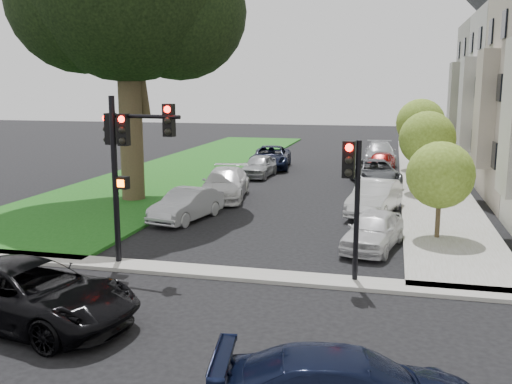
% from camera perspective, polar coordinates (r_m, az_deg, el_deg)
% --- Properties ---
extents(ground, '(140.00, 140.00, 0.00)m').
position_cam_1_polar(ground, '(15.40, -4.45, -10.68)').
color(ground, black).
rests_on(ground, ground).
extents(grass_strip, '(8.00, 44.00, 0.12)m').
position_cam_1_polar(grass_strip, '(40.36, -6.11, 2.63)').
color(grass_strip, '#164E12').
rests_on(grass_strip, ground).
extents(sidewalk_right, '(3.50, 44.00, 0.12)m').
position_cam_1_polar(sidewalk_right, '(38.10, 16.82, 1.77)').
color(sidewalk_right, gray).
rests_on(sidewalk_right, ground).
extents(sidewalk_cross, '(60.00, 1.00, 0.12)m').
position_cam_1_polar(sidewalk_cross, '(17.18, -2.37, -8.17)').
color(sidewalk_cross, gray).
rests_on(sidewalk_cross, ground).
extents(small_tree_a, '(2.43, 2.43, 3.64)m').
position_cam_1_polar(small_tree_a, '(21.53, 17.96, 1.62)').
color(small_tree_a, '#382E21').
rests_on(small_tree_a, ground).
extents(small_tree_b, '(2.89, 2.89, 4.33)m').
position_cam_1_polar(small_tree_b, '(30.81, 16.75, 5.08)').
color(small_tree_b, '#382E21').
rests_on(small_tree_b, ground).
extents(small_tree_c, '(3.18, 3.18, 4.77)m').
position_cam_1_polar(small_tree_c, '(39.44, 16.13, 6.64)').
color(small_tree_c, '#382E21').
rests_on(small_tree_c, ground).
extents(traffic_signal_main, '(2.59, 0.68, 5.29)m').
position_cam_1_polar(traffic_signal_main, '(17.82, -12.80, 4.10)').
color(traffic_signal_main, black).
rests_on(traffic_signal_main, ground).
extents(traffic_signal_secondary, '(0.53, 0.42, 4.11)m').
position_cam_1_polar(traffic_signal_secondary, '(16.09, 9.63, 0.73)').
color(traffic_signal_secondary, black).
rests_on(traffic_signal_secondary, ground).
extents(car_cross_near, '(5.75, 3.38, 1.50)m').
position_cam_1_polar(car_cross_near, '(14.65, -21.71, -9.43)').
color(car_cross_near, black).
rests_on(car_cross_near, ground).
extents(car_parked_0, '(2.34, 4.14, 1.33)m').
position_cam_1_polar(car_parked_0, '(20.17, 11.66, -3.75)').
color(car_parked_0, silver).
rests_on(car_parked_0, ground).
extents(car_parked_1, '(2.43, 4.74, 1.49)m').
position_cam_1_polar(car_parked_1, '(25.56, 11.80, -0.56)').
color(car_parked_1, silver).
rests_on(car_parked_1, ground).
extents(car_parked_2, '(3.35, 5.60, 1.46)m').
position_cam_1_polar(car_parked_2, '(33.10, 11.82, 1.90)').
color(car_parked_2, '#3F4247').
rests_on(car_parked_2, ground).
extents(car_parked_3, '(2.13, 3.97, 1.28)m').
position_cam_1_polar(car_parked_3, '(38.80, 12.36, 2.99)').
color(car_parked_3, maroon).
rests_on(car_parked_3, ground).
extents(car_parked_4, '(2.45, 5.46, 1.55)m').
position_cam_1_polar(car_parked_4, '(42.64, 12.29, 3.84)').
color(car_parked_4, '#999BA0').
rests_on(car_parked_4, ground).
extents(car_parked_5, '(2.21, 4.25, 1.33)m').
position_cam_1_polar(car_parked_5, '(24.10, -6.95, -1.28)').
color(car_parked_5, '#999BA0').
rests_on(car_parked_5, ground).
extents(car_parked_6, '(2.86, 5.46, 1.51)m').
position_cam_1_polar(car_parked_6, '(28.59, -3.13, 0.83)').
color(car_parked_6, silver).
rests_on(car_parked_6, ground).
extents(car_parked_7, '(1.81, 4.11, 1.38)m').
position_cam_1_polar(car_parked_7, '(35.46, 0.30, 2.62)').
color(car_parked_7, '#999BA0').
rests_on(car_parked_7, ground).
extents(car_parked_8, '(3.18, 5.77, 1.53)m').
position_cam_1_polar(car_parked_8, '(39.22, 1.48, 3.49)').
color(car_parked_8, black).
rests_on(car_parked_8, ground).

